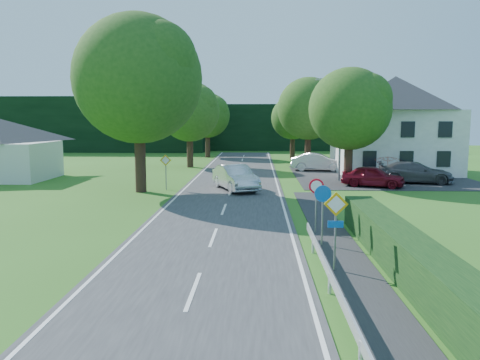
{
  "coord_description": "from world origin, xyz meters",
  "views": [
    {
      "loc": [
        1.81,
        -6.7,
        4.9
      ],
      "look_at": [
        0.84,
        18.83,
        1.52
      ],
      "focal_mm": 35.0,
      "sensor_mm": 36.0,
      "label": 1
    }
  ],
  "objects_px": {
    "parked_car_silver_a": "(318,162)",
    "parked_car_silver_b": "(419,172)",
    "moving_car": "(235,178)",
    "parasol": "(388,168)",
    "motorcycle": "(225,173)",
    "parked_car_red": "(373,176)",
    "streetlight": "(339,124)",
    "parked_car_grey": "(415,172)"
  },
  "relations": [
    {
      "from": "parked_car_red",
      "to": "moving_car",
      "type": "bearing_deg",
      "value": 122.74
    },
    {
      "from": "parked_car_silver_b",
      "to": "parasol",
      "type": "xyz_separation_m",
      "value": [
        -2.59,
        -0.52,
        0.34
      ]
    },
    {
      "from": "motorcycle",
      "to": "parasol",
      "type": "bearing_deg",
      "value": 20.63
    },
    {
      "from": "streetlight",
      "to": "parked_car_silver_a",
      "type": "xyz_separation_m",
      "value": [
        -0.67,
        7.0,
        -3.61
      ]
    },
    {
      "from": "parasol",
      "to": "streetlight",
      "type": "bearing_deg",
      "value": -176.63
    },
    {
      "from": "streetlight",
      "to": "motorcycle",
      "type": "xyz_separation_m",
      "value": [
        -8.84,
        0.23,
        -3.93
      ]
    },
    {
      "from": "moving_car",
      "to": "parked_car_silver_a",
      "type": "height_order",
      "value": "moving_car"
    },
    {
      "from": "moving_car",
      "to": "parasol",
      "type": "xyz_separation_m",
      "value": [
        11.73,
        5.39,
        0.13
      ]
    },
    {
      "from": "parked_car_silver_a",
      "to": "parked_car_silver_b",
      "type": "bearing_deg",
      "value": -125.1
    },
    {
      "from": "moving_car",
      "to": "parked_car_red",
      "type": "relative_size",
      "value": 1.18
    },
    {
      "from": "moving_car",
      "to": "parked_car_grey",
      "type": "relative_size",
      "value": 0.94
    },
    {
      "from": "parked_car_red",
      "to": "parked_car_silver_a",
      "type": "height_order",
      "value": "parked_car_silver_a"
    },
    {
      "from": "parked_car_grey",
      "to": "streetlight",
      "type": "bearing_deg",
      "value": 89.45
    },
    {
      "from": "moving_car",
      "to": "motorcycle",
      "type": "xyz_separation_m",
      "value": [
        -1.08,
        5.39,
        -0.36
      ]
    },
    {
      "from": "streetlight",
      "to": "parked_car_grey",
      "type": "relative_size",
      "value": 1.45
    },
    {
      "from": "parked_car_red",
      "to": "parasol",
      "type": "bearing_deg",
      "value": -8.08
    },
    {
      "from": "moving_car",
      "to": "parked_car_silver_b",
      "type": "relative_size",
      "value": 1.12
    },
    {
      "from": "parked_car_silver_b",
      "to": "parasol",
      "type": "height_order",
      "value": "parasol"
    },
    {
      "from": "motorcycle",
      "to": "parked_car_silver_b",
      "type": "relative_size",
      "value": 0.41
    },
    {
      "from": "motorcycle",
      "to": "parked_car_silver_a",
      "type": "bearing_deg",
      "value": 60.25
    },
    {
      "from": "motorcycle",
      "to": "streetlight",
      "type": "bearing_deg",
      "value": 19.11
    },
    {
      "from": "parked_car_red",
      "to": "parked_car_silver_b",
      "type": "bearing_deg",
      "value": -27.28
    },
    {
      "from": "moving_car",
      "to": "parked_car_grey",
      "type": "bearing_deg",
      "value": -5.26
    },
    {
      "from": "streetlight",
      "to": "motorcycle",
      "type": "bearing_deg",
      "value": 178.49
    },
    {
      "from": "parked_car_grey",
      "to": "parasol",
      "type": "relative_size",
      "value": 2.53
    },
    {
      "from": "parked_car_silver_a",
      "to": "parked_car_grey",
      "type": "xyz_separation_m",
      "value": [
        6.32,
        -8.09,
        -0.02
      ]
    },
    {
      "from": "parked_car_grey",
      "to": "parasol",
      "type": "height_order",
      "value": "parasol"
    },
    {
      "from": "parked_car_silver_b",
      "to": "parasol",
      "type": "bearing_deg",
      "value": 86.53
    },
    {
      "from": "parked_car_silver_a",
      "to": "parked_car_silver_b",
      "type": "xyz_separation_m",
      "value": [
        7.23,
        -6.25,
        -0.18
      ]
    },
    {
      "from": "streetlight",
      "to": "moving_car",
      "type": "relative_size",
      "value": 1.55
    },
    {
      "from": "moving_car",
      "to": "parked_car_silver_a",
      "type": "xyz_separation_m",
      "value": [
        7.1,
        12.16,
        -0.03
      ]
    },
    {
      "from": "moving_car",
      "to": "parked_car_red",
      "type": "height_order",
      "value": "moving_car"
    },
    {
      "from": "parked_car_silver_a",
      "to": "parked_car_grey",
      "type": "distance_m",
      "value": 10.26
    },
    {
      "from": "parked_car_silver_b",
      "to": "moving_car",
      "type": "bearing_deg",
      "value": 97.63
    },
    {
      "from": "parasol",
      "to": "parked_car_silver_a",
      "type": "bearing_deg",
      "value": 124.4
    },
    {
      "from": "motorcycle",
      "to": "parasol",
      "type": "xyz_separation_m",
      "value": [
        12.81,
        0.0,
        0.49
      ]
    },
    {
      "from": "moving_car",
      "to": "parked_car_silver_a",
      "type": "distance_m",
      "value": 14.08
    },
    {
      "from": "parked_car_red",
      "to": "parked_car_silver_a",
      "type": "relative_size",
      "value": 0.88
    },
    {
      "from": "moving_car",
      "to": "parasol",
      "type": "height_order",
      "value": "parasol"
    },
    {
      "from": "parked_car_red",
      "to": "streetlight",
      "type": "bearing_deg",
      "value": 53.17
    },
    {
      "from": "streetlight",
      "to": "parked_car_red",
      "type": "bearing_deg",
      "value": -58.4
    },
    {
      "from": "parked_car_grey",
      "to": "parked_car_silver_b",
      "type": "xyz_separation_m",
      "value": [
        0.91,
        1.84,
        -0.16
      ]
    }
  ]
}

